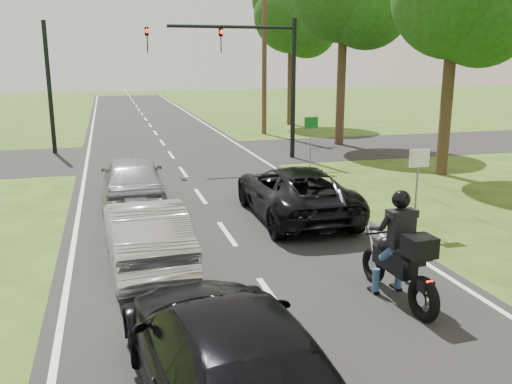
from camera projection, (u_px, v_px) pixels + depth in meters
ground at (274, 300)px, 9.93m from camera, size 140.00×140.00×0.00m
road at (191, 183)px, 19.29m from camera, size 8.00×100.00×0.01m
cross_road at (171, 155)px, 24.91m from camera, size 60.00×7.00×0.01m
motorcycle_rider at (401, 259)px, 9.70m from camera, size 0.69×2.43×2.09m
dark_suv at (294, 192)px, 15.00m from camera, size 2.44×5.19×1.43m
silver_sedan at (145, 234)px, 11.39m from camera, size 1.75×4.41×1.43m
silver_suv at (133, 180)px, 16.22m from camera, size 1.89×4.54×1.54m
dark_car_behind at (228, 356)px, 6.61m from camera, size 2.53×5.35×1.51m
traffic_signal at (252, 63)px, 22.91m from camera, size 6.38×0.44×6.00m
signal_pole_far at (49, 88)px, 24.73m from camera, size 0.20×0.20×6.00m
utility_pole_far at (264, 45)px, 30.91m from camera, size 1.60×0.28×10.00m
sign_white at (418, 170)px, 13.55m from camera, size 0.55×0.07×2.12m
sign_green at (311, 130)px, 21.09m from camera, size 0.55×0.07×2.12m
tree_row_c at (464, 3)px, 19.19m from camera, size 4.80×4.65×8.76m
tree_row_e at (297, 19)px, 34.88m from camera, size 5.28×5.12×9.61m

